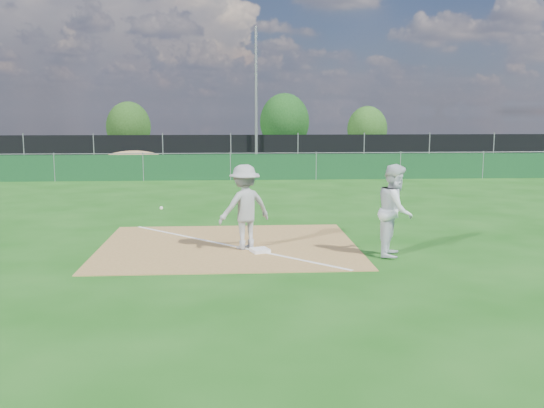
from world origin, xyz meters
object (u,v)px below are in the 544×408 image
(car_mid, at_px, (232,148))
(car_right, at_px, (323,151))
(tree_right, at_px, (367,129))
(tree_mid, at_px, (285,122))
(car_left, at_px, (141,149))
(runner, at_px, (395,210))
(first_base, at_px, (260,250))
(tree_left, at_px, (129,127))
(play_at_first, at_px, (245,207))
(light_pole, at_px, (256,97))

(car_mid, xyz_separation_m, car_right, (6.03, -0.61, -0.15))
(tree_right, bearing_deg, tree_mid, 164.00)
(car_left, height_order, tree_mid, tree_mid)
(runner, xyz_separation_m, car_mid, (-3.63, 27.68, -0.27))
(car_left, distance_m, tree_mid, 12.78)
(car_left, xyz_separation_m, tree_mid, (9.99, 7.81, 1.61))
(first_base, relative_size, car_right, 0.09)
(car_mid, bearing_deg, tree_right, -47.86)
(runner, distance_m, car_mid, 27.92)
(tree_mid, bearing_deg, tree_right, -16.00)
(tree_left, bearing_deg, runner, -71.26)
(runner, distance_m, car_right, 27.18)
(runner, height_order, car_right, runner)
(car_right, relative_size, tree_mid, 0.88)
(car_mid, height_order, tree_right, tree_right)
(car_right, relative_size, tree_right, 1.13)
(play_at_first, distance_m, tree_mid, 34.16)
(play_at_first, bearing_deg, car_left, 103.32)
(tree_right, bearing_deg, play_at_first, -107.23)
(tree_left, bearing_deg, play_at_first, -76.13)
(runner, distance_m, tree_mid, 34.77)
(light_pole, height_order, car_mid, light_pole)
(first_base, bearing_deg, car_mid, 91.42)
(first_base, bearing_deg, car_right, 78.63)
(tree_mid, bearing_deg, tree_left, -173.66)
(car_right, distance_m, tree_mid, 8.09)
(play_at_first, height_order, tree_left, tree_left)
(car_mid, height_order, tree_mid, tree_mid)
(first_base, distance_m, car_right, 27.18)
(runner, relative_size, tree_mid, 0.44)
(car_mid, distance_m, tree_right, 11.64)
(car_right, distance_m, tree_right, 7.40)
(tree_left, bearing_deg, light_pole, -49.00)
(tree_left, height_order, tree_mid, tree_mid)
(car_left, distance_m, car_right, 11.87)
(car_mid, xyz_separation_m, tree_mid, (4.15, 7.06, 1.62))
(car_left, relative_size, tree_mid, 0.95)
(light_pole, distance_m, car_right, 7.07)
(car_mid, relative_size, tree_right, 1.24)
(car_mid, distance_m, car_right, 6.07)
(light_pole, height_order, tree_mid, light_pole)
(first_base, height_order, car_mid, car_mid)
(car_left, bearing_deg, tree_right, -87.11)
(play_at_first, distance_m, car_left, 26.84)
(light_pole, distance_m, first_base, 22.79)
(play_at_first, height_order, car_left, play_at_first)
(car_left, height_order, car_right, car_left)
(tree_mid, height_order, tree_right, tree_mid)
(car_right, height_order, tree_right, tree_right)
(first_base, height_order, car_right, car_right)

